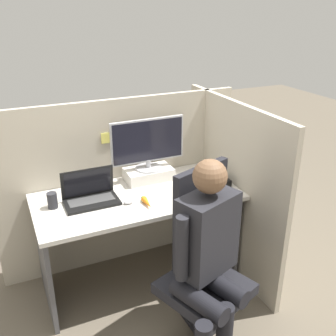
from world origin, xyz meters
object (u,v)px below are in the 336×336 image
Objects in this scene: monitor at (148,143)px; person at (209,254)px; pen_cup at (52,200)px; stapler at (224,181)px; office_chair at (202,259)px; laptop at (91,196)px; paper_box at (149,174)px; carrot_toy at (147,203)px.

monitor is 0.45× the size of person.
pen_cup is (-0.70, 0.86, 0.07)m from person.
office_chair is at bearing -131.62° from stapler.
stapler is at bearing 52.75° from person.
stapler is (0.49, -0.31, -0.27)m from monitor.
monitor is 0.64m from stapler.
paper_box is at bearing 19.72° from laptop.
laptop is 2.32× the size of carrot_toy.
office_chair is (-0.47, -0.53, -0.21)m from stapler.
carrot_toy is 0.53m from office_chair.
paper_box is at bearing 11.69° from pen_cup.
paper_box is at bearing 87.32° from person.
office_chair is 0.88× the size of person.
monitor is at bearing 87.33° from person.
monitor reaches higher than paper_box.
stapler is 1.25m from pen_cup.
laptop is 0.39m from carrot_toy.
monitor is 0.98m from office_chair.
laptop is 1.00m from stapler.
paper_box is 0.42m from carrot_toy.
monitor reaches higher than office_chair.
person is (-0.05, -1.02, -0.06)m from paper_box.
paper_box is 3.30× the size of pen_cup.
monitor is at bearing 20.00° from laptop.
monitor is at bearing 90.00° from paper_box.
person is at bearing -61.67° from laptop.
pen_cup reaches higher than stapler.
laptop is (-0.50, -0.18, -0.25)m from monitor.
person reaches higher than monitor.
laptop is at bearing -160.00° from monitor.
office_chair is at bearing -42.06° from pen_cup.
person is at bearing -50.80° from pen_cup.
carrot_toy is 0.64m from person.
monitor is 0.80m from pen_cup.
stapler is 0.89m from person.
pen_cup is (-0.58, 0.23, 0.03)m from carrot_toy.
monitor is at bearing 147.42° from stapler.
monitor reaches higher than stapler.
laptop is at bearing -160.28° from paper_box.
person is at bearing -92.67° from monitor.
laptop is 0.95m from person.
person is (-0.54, -0.71, -0.04)m from stapler.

